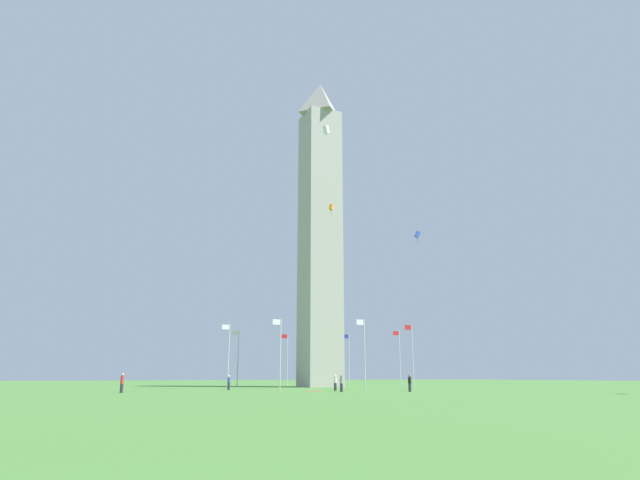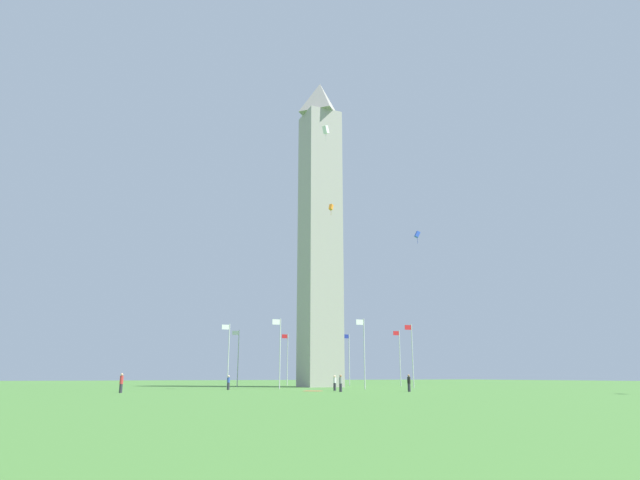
% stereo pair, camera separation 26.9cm
% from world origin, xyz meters
% --- Properties ---
extents(ground_plane, '(260.00, 260.00, 0.00)m').
position_xyz_m(ground_plane, '(0.00, 0.00, 0.00)').
color(ground_plane, '#3D6B2D').
extents(obelisk_monument, '(5.25, 5.25, 47.77)m').
position_xyz_m(obelisk_monument, '(0.00, 0.00, 23.89)').
color(obelisk_monument, '#A8A399').
rests_on(obelisk_monument, ground).
extents(flagpole_n, '(1.12, 0.14, 8.38)m').
position_xyz_m(flagpole_n, '(13.44, 0.00, 4.58)').
color(flagpole_n, silver).
rests_on(flagpole_n, ground).
extents(flagpole_ne, '(1.12, 0.14, 8.38)m').
position_xyz_m(flagpole_ne, '(9.52, 9.47, 4.58)').
color(flagpole_ne, silver).
rests_on(flagpole_ne, ground).
extents(flagpole_e, '(1.12, 0.14, 8.38)m').
position_xyz_m(flagpole_e, '(0.06, 13.39, 4.58)').
color(flagpole_e, silver).
rests_on(flagpole_e, ground).
extents(flagpole_se, '(1.12, 0.14, 8.38)m').
position_xyz_m(flagpole_se, '(-9.41, 9.47, 4.58)').
color(flagpole_se, silver).
rests_on(flagpole_se, ground).
extents(flagpole_s, '(1.12, 0.14, 8.38)m').
position_xyz_m(flagpole_s, '(-13.33, 0.00, 4.58)').
color(flagpole_s, silver).
rests_on(flagpole_s, ground).
extents(flagpole_sw, '(1.12, 0.14, 8.38)m').
position_xyz_m(flagpole_sw, '(-9.41, -9.47, 4.58)').
color(flagpole_sw, silver).
rests_on(flagpole_sw, ground).
extents(flagpole_w, '(1.12, 0.14, 8.38)m').
position_xyz_m(flagpole_w, '(0.06, -13.39, 4.58)').
color(flagpole_w, silver).
rests_on(flagpole_w, ground).
extents(flagpole_nw, '(1.12, 0.14, 8.38)m').
position_xyz_m(flagpole_nw, '(9.52, -9.47, 4.58)').
color(flagpole_nw, silver).
rests_on(flagpole_nw, ground).
extents(person_white_shirt, '(0.32, 0.32, 1.60)m').
position_xyz_m(person_white_shirt, '(6.37, 18.38, 0.79)').
color(person_white_shirt, '#2D2D38').
rests_on(person_white_shirt, ground).
extents(person_red_shirt, '(0.32, 0.32, 1.77)m').
position_xyz_m(person_red_shirt, '(27.91, 17.44, 0.88)').
color(person_red_shirt, '#2D2D38').
rests_on(person_red_shirt, ground).
extents(person_gray_shirt, '(0.32, 0.32, 1.65)m').
position_xyz_m(person_gray_shirt, '(7.76, 22.72, 0.82)').
color(person_gray_shirt, '#2D2D38').
rests_on(person_gray_shirt, ground).
extents(person_black_shirt, '(0.32, 0.32, 1.67)m').
position_xyz_m(person_black_shirt, '(1.33, 25.08, 0.83)').
color(person_black_shirt, '#2D2D38').
rests_on(person_black_shirt, ground).
extents(person_blue_shirt, '(0.32, 0.32, 1.60)m').
position_xyz_m(person_blue_shirt, '(15.95, 10.54, 0.79)').
color(person_blue_shirt, '#2D2D38').
rests_on(person_blue_shirt, ground).
extents(kite_orange_box, '(0.80, 0.74, 1.68)m').
position_xyz_m(kite_orange_box, '(1.34, 6.88, 24.52)').
color(kite_orange_box, orange).
extents(kite_blue_box, '(0.83, 0.56, 1.72)m').
position_xyz_m(kite_blue_box, '(-7.93, 14.13, 19.79)').
color(kite_blue_box, blue).
extents(kite_white_box, '(0.98, 0.86, 2.02)m').
position_xyz_m(kite_white_box, '(6.35, 16.22, 31.25)').
color(kite_white_box, white).
extents(picnic_blanket_near_first_person, '(2.28, 2.23, 0.01)m').
position_xyz_m(picnic_blanket_near_first_person, '(8.99, 18.52, 0.01)').
color(picnic_blanket_near_first_person, red).
rests_on(picnic_blanket_near_first_person, ground).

